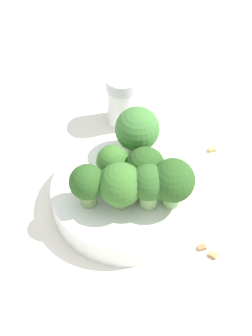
% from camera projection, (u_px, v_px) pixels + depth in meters
% --- Properties ---
extents(ground_plane, '(3.00, 3.00, 0.00)m').
position_uv_depth(ground_plane, '(126.00, 204.00, 0.62)').
color(ground_plane, silver).
extents(bowl, '(0.16, 0.16, 0.03)m').
position_uv_depth(bowl, '(126.00, 195.00, 0.61)').
color(bowl, white).
rests_on(bowl, ground_plane).
extents(broccoli_floret_0, '(0.05, 0.05, 0.06)m').
position_uv_depth(broccoli_floret_0, '(120.00, 185.00, 0.56)').
color(broccoli_floret_0, '#7A9E5B').
rests_on(broccoli_floret_0, bowl).
extents(broccoli_floret_1, '(0.04, 0.04, 0.05)m').
position_uv_depth(broccoli_floret_1, '(145.00, 167.00, 0.58)').
color(broccoli_floret_1, '#7A9E5B').
rests_on(broccoli_floret_1, bowl).
extents(broccoli_floret_2, '(0.04, 0.04, 0.04)m').
position_uv_depth(broccoli_floret_2, '(113.00, 162.00, 0.59)').
color(broccoli_floret_2, '#7A9E5B').
rests_on(broccoli_floret_2, bowl).
extents(broccoli_floret_3, '(0.05, 0.05, 0.06)m').
position_uv_depth(broccoli_floret_3, '(173.00, 182.00, 0.56)').
color(broccoli_floret_3, '#84AD66').
rests_on(broccoli_floret_3, bowl).
extents(broccoli_floret_4, '(0.04, 0.04, 0.06)m').
position_uv_depth(broccoli_floret_4, '(149.00, 185.00, 0.56)').
color(broccoli_floret_4, '#84AD66').
rests_on(broccoli_floret_4, bowl).
extents(broccoli_floret_5, '(0.04, 0.04, 0.05)m').
position_uv_depth(broccoli_floret_5, '(86.00, 182.00, 0.56)').
color(broccoli_floret_5, '#7A9E5B').
rests_on(broccoli_floret_5, bowl).
extents(broccoli_floret_6, '(0.05, 0.05, 0.06)m').
position_uv_depth(broccoli_floret_6, '(137.00, 130.00, 0.61)').
color(broccoli_floret_6, '#7A9E5B').
rests_on(broccoli_floret_6, bowl).
extents(pepper_shaker, '(0.04, 0.04, 0.07)m').
position_uv_depth(pepper_shaker, '(122.00, 99.00, 0.68)').
color(pepper_shaker, silver).
rests_on(pepper_shaker, ground_plane).
extents(almond_crumb_0, '(0.01, 0.01, 0.01)m').
position_uv_depth(almond_crumb_0, '(212.00, 148.00, 0.67)').
color(almond_crumb_0, tan).
rests_on(almond_crumb_0, ground_plane).
extents(almond_crumb_1, '(0.01, 0.01, 0.01)m').
position_uv_depth(almond_crumb_1, '(213.00, 254.00, 0.58)').
color(almond_crumb_1, '#AD7F4C').
rests_on(almond_crumb_1, ground_plane).
extents(almond_crumb_2, '(0.01, 0.01, 0.01)m').
position_uv_depth(almond_crumb_2, '(202.00, 246.00, 0.58)').
color(almond_crumb_2, olive).
rests_on(almond_crumb_2, ground_plane).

